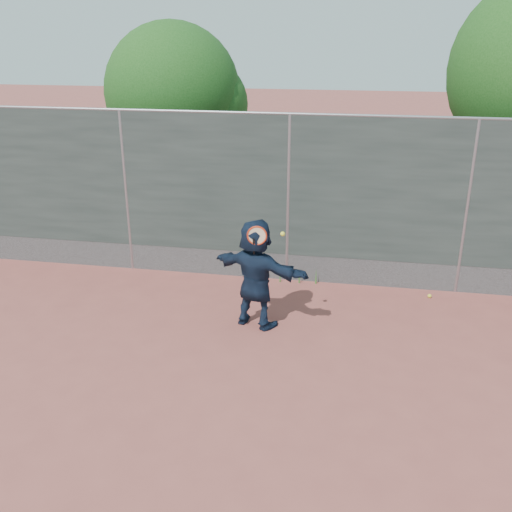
# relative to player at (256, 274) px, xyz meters

# --- Properties ---
(ground) EXTENTS (80.00, 80.00, 0.00)m
(ground) POSITION_rel_player_xyz_m (0.25, -1.70, -0.86)
(ground) COLOR #9E4C42
(ground) RESTS_ON ground
(player) EXTENTS (1.67, 1.04, 1.72)m
(player) POSITION_rel_player_xyz_m (0.00, 0.00, 0.00)
(player) COLOR #142239
(player) RESTS_ON ground
(ball_ground) EXTENTS (0.07, 0.07, 0.07)m
(ball_ground) POSITION_rel_player_xyz_m (2.77, 1.46, -0.83)
(ball_ground) COLOR yellow
(ball_ground) RESTS_ON ground
(fence) EXTENTS (20.00, 0.06, 3.03)m
(fence) POSITION_rel_player_xyz_m (0.25, 1.80, 0.72)
(fence) COLOR #38423D
(fence) RESTS_ON ground
(swing_action) EXTENTS (0.54, 0.14, 0.51)m
(swing_action) POSITION_rel_player_xyz_m (0.08, -0.19, 0.67)
(swing_action) COLOR red
(swing_action) RESTS_ON ground
(tree_left) EXTENTS (3.15, 3.00, 4.53)m
(tree_left) POSITION_rel_player_xyz_m (-2.60, 4.86, 2.08)
(tree_left) COLOR #382314
(tree_left) RESTS_ON ground
(weed_clump) EXTENTS (0.68, 0.07, 0.30)m
(weed_clump) POSITION_rel_player_xyz_m (0.54, 1.69, -0.73)
(weed_clump) COLOR #387226
(weed_clump) RESTS_ON ground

